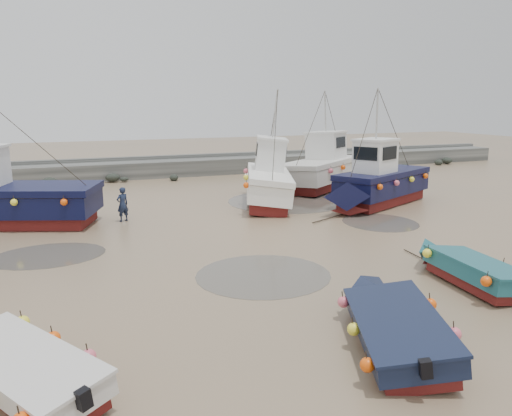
# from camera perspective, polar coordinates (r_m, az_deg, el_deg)

# --- Properties ---
(ground) EXTENTS (120.00, 120.00, 0.00)m
(ground) POSITION_cam_1_polar(r_m,az_deg,el_deg) (18.46, 6.85, -5.57)
(ground) COLOR #8C7052
(ground) RESTS_ON ground
(seawall) EXTENTS (60.00, 4.92, 1.50)m
(seawall) POSITION_cam_1_polar(r_m,az_deg,el_deg) (38.69, -8.75, 4.61)
(seawall) COLOR slate
(seawall) RESTS_ON ground
(puddle_a) EXTENTS (4.46, 4.46, 0.01)m
(puddle_a) POSITION_cam_1_polar(r_m,az_deg,el_deg) (16.49, 0.84, -7.65)
(puddle_a) COLOR #534D44
(puddle_a) RESTS_ON ground
(puddle_b) EXTENTS (3.44, 3.44, 0.01)m
(puddle_b) POSITION_cam_1_polar(r_m,az_deg,el_deg) (24.16, 13.99, -1.60)
(puddle_b) COLOR #534D44
(puddle_b) RESTS_ON ground
(puddle_c) EXTENTS (4.11, 4.11, 0.01)m
(puddle_c) POSITION_cam_1_polar(r_m,az_deg,el_deg) (20.03, -22.67, -5.02)
(puddle_c) COLOR #534D44
(puddle_c) RESTS_ON ground
(puddle_d) EXTENTS (6.68, 6.68, 0.01)m
(puddle_d) POSITION_cam_1_polar(r_m,az_deg,el_deg) (28.46, 3.52, 0.79)
(puddle_d) COLOR #534D44
(puddle_d) RESTS_ON ground
(dinghy_0) EXTENTS (3.86, 5.80, 1.43)m
(dinghy_0) POSITION_cam_1_polar(r_m,az_deg,el_deg) (11.36, -25.67, -15.49)
(dinghy_0) COLOR maroon
(dinghy_0) RESTS_ON ground
(dinghy_1) EXTENTS (3.51, 6.16, 1.43)m
(dinghy_1) POSITION_cam_1_polar(r_m,az_deg,el_deg) (12.41, 15.79, -12.31)
(dinghy_1) COLOR maroon
(dinghy_1) RESTS_ON ground
(dinghy_2) EXTENTS (2.21, 5.76, 1.43)m
(dinghy_2) POSITION_cam_1_polar(r_m,az_deg,el_deg) (16.99, 23.10, -6.10)
(dinghy_2) COLOR maroon
(dinghy_2) RESTS_ON ground
(cabin_boat_1) EXTENTS (4.80, 9.46, 6.22)m
(cabin_boat_1) POSITION_cam_1_polar(r_m,az_deg,el_deg) (27.71, 1.07, 3.34)
(cabin_boat_1) COLOR maroon
(cabin_boat_1) RESTS_ON ground
(cabin_boat_2) EXTENTS (9.22, 5.40, 6.22)m
(cabin_boat_2) POSITION_cam_1_polar(r_m,az_deg,el_deg) (27.72, 13.69, 3.00)
(cabin_boat_2) COLOR maroon
(cabin_boat_2) RESTS_ON ground
(cabin_boat_3) EXTENTS (9.26, 7.33, 6.22)m
(cabin_boat_3) POSITION_cam_1_polar(r_m,az_deg,el_deg) (33.19, 7.91, 4.64)
(cabin_boat_3) COLOR maroon
(cabin_boat_3) RESTS_ON ground
(person) EXTENTS (0.71, 0.61, 1.64)m
(person) POSITION_cam_1_polar(r_m,az_deg,el_deg) (24.49, -14.90, -1.47)
(person) COLOR #19233B
(person) RESTS_ON ground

